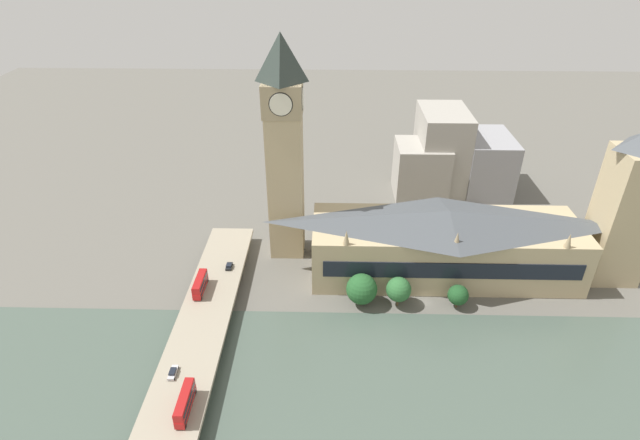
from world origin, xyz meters
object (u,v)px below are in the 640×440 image
Objects in this scene: double_decker_bus_mid at (185,402)px; victoria_tower at (627,207)px; parliament_hall at (445,243)px; road_bridge at (189,366)px; double_decker_bus_lead at (200,284)px; clock_tower at (284,145)px; car_southbound_lead at (229,266)px; car_southbound_mid at (173,372)px.

victoria_tower is at bearing -63.84° from double_decker_bus_mid.
parliament_hall is 97.70m from double_decker_bus_mid.
road_bridge is 11.78× the size of double_decker_bus_mid.
double_decker_bus_lead is (-18.54, 80.55, -4.79)m from parliament_hall.
parliament_hall is 1.56× the size of victoria_tower.
victoria_tower reaches higher than double_decker_bus_mid.
clock_tower is 1.36× the size of victoria_tower.
car_southbound_lead is at bearing 135.20° from clock_tower.
parliament_hall is 64.00m from clock_tower.
road_bridge is 43.32m from car_southbound_lead.
victoria_tower is at bearing -96.47° from clock_tower.
victoria_tower is at bearing -68.76° from car_southbound_mid.
road_bridge is 15.69m from double_decker_bus_mid.
double_decker_bus_lead reaches higher than car_southbound_lead.
parliament_hall is 8.15× the size of double_decker_bus_lead.
double_decker_bus_mid is (-14.88, -3.33, 3.69)m from road_bridge.
car_southbound_lead is (58.05, 0.14, -2.01)m from double_decker_bus_mid.
car_southbound_mid is (-3.92, 2.92, 1.67)m from road_bridge.
double_decker_bus_lead is (30.65, 3.62, 3.64)m from road_bridge.
clock_tower is at bearing -39.12° from double_decker_bus_lead.
clock_tower is at bearing -19.42° from road_bridge.
double_decker_bus_mid is at bearing -150.29° from car_southbound_mid.
clock_tower is at bearing -13.55° from double_decker_bus_mid.
victoria_tower is at bearing -89.94° from parliament_hall.
parliament_hall is at bearing -77.04° from double_decker_bus_lead.
car_southbound_mid is at bearing 123.63° from parliament_hall.
victoria_tower is at bearing -87.33° from car_southbound_lead.
car_southbound_mid is at bearing 29.71° from double_decker_bus_mid.
double_decker_bus_mid is at bearing -171.33° from double_decker_bus_lead.
clock_tower reaches higher than victoria_tower.
double_decker_bus_lead is (-31.32, 25.46, -34.75)m from clock_tower.
car_southbound_mid is (10.95, 6.25, -2.02)m from double_decker_bus_mid.
clock_tower is 113.81m from victoria_tower.
double_decker_bus_mid reaches higher than car_southbound_mid.
double_decker_bus_lead is 34.64m from car_southbound_mid.
car_southbound_mid is at bearing 172.61° from car_southbound_lead.
parliament_hall is at bearing -103.05° from clock_tower.
clock_tower reaches higher than car_southbound_mid.
car_southbound_mid is (-65.89, 24.77, -36.73)m from clock_tower.
car_southbound_lead is 47.49m from car_southbound_mid.
road_bridge is 5.17m from car_southbound_mid.
car_southbound_lead is 0.86× the size of car_southbound_mid.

